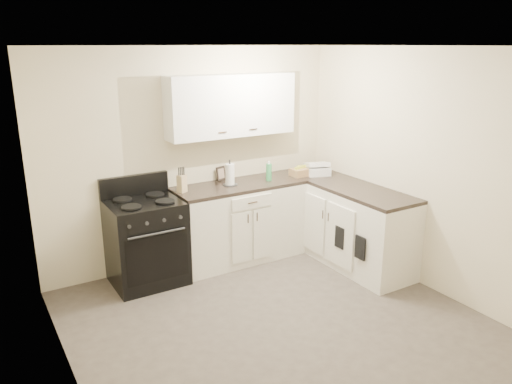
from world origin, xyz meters
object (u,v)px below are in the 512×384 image
wicker_basket (302,172)px  paper_towel (230,175)px  stove (146,242)px  countertop_grill (317,171)px  knife_block (182,184)px

wicker_basket → paper_towel: bearing=175.8°
stove → countertop_grill: countertop_grill is taller
stove → knife_block: size_ratio=4.79×
paper_towel → wicker_basket: size_ratio=0.92×
knife_block → paper_towel: paper_towel is taller
stove → paper_towel: bearing=2.0°
paper_towel → stove: bearing=-178.0°
knife_block → stove: bearing=163.4°
stove → wicker_basket: bearing=-1.0°
paper_towel → wicker_basket: (0.97, -0.07, -0.08)m
stove → knife_block: 0.74m
paper_towel → countertop_grill: paper_towel is taller
knife_block → countertop_grill: (1.76, -0.16, -0.05)m
knife_block → wicker_basket: 1.57m
paper_towel → wicker_basket: 0.98m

